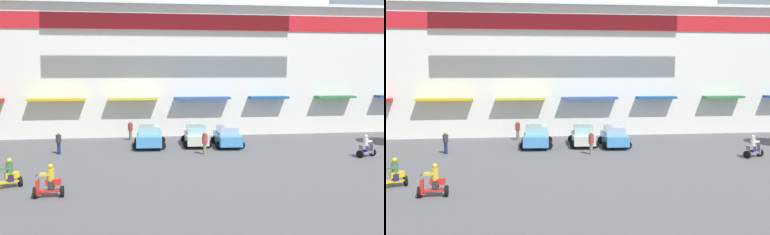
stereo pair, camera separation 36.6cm
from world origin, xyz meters
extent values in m
plane|color=#57575A|center=(0.00, 13.00, 0.00)|extent=(128.00, 128.00, 0.00)
cube|color=white|center=(0.00, 36.35, 5.66)|extent=(42.31, 12.70, 11.33)
cube|color=red|center=(0.00, 29.94, 9.89)|extent=(38.92, 0.12, 1.32)
cube|color=white|center=(0.00, 29.90, 11.45)|extent=(42.31, 0.70, 0.24)
cube|color=gold|center=(-12.26, 29.45, 3.38)|extent=(4.61, 1.10, 0.20)
cube|color=gold|center=(-5.98, 29.45, 3.38)|extent=(4.20, 1.10, 0.20)
cube|color=#30509F|center=(-0.03, 29.45, 3.38)|extent=(4.80, 1.10, 0.20)
cube|color=#1B5187|center=(5.90, 29.45, 3.38)|extent=(3.45, 1.10, 0.20)
cube|color=#317842|center=(12.13, 29.45, 3.38)|extent=(3.55, 1.10, 0.20)
cube|color=#478FCC|center=(-4.77, 25.12, 0.65)|extent=(2.06, 4.13, 0.77)
cube|color=#91C3C0|center=(-4.77, 25.12, 1.33)|extent=(1.69, 2.10, 0.58)
cylinder|color=black|center=(-5.62, 26.42, 0.30)|extent=(0.61, 0.20, 0.60)
cylinder|color=black|center=(-3.79, 26.32, 0.30)|extent=(0.61, 0.20, 0.60)
cylinder|color=black|center=(-5.76, 23.92, 0.30)|extent=(0.61, 0.20, 0.60)
cylinder|color=black|center=(-3.93, 23.82, 0.30)|extent=(0.61, 0.20, 0.60)
cube|color=beige|center=(-1.20, 25.34, 0.63)|extent=(1.79, 4.12, 0.71)
cube|color=#90C1C1|center=(-1.20, 25.34, 1.25)|extent=(1.48, 2.09, 0.54)
cylinder|color=black|center=(-1.94, 26.63, 0.30)|extent=(0.61, 0.19, 0.60)
cylinder|color=black|center=(-0.33, 26.56, 0.30)|extent=(0.61, 0.19, 0.60)
cylinder|color=black|center=(-2.06, 24.12, 0.30)|extent=(0.61, 0.19, 0.60)
cylinder|color=black|center=(-0.45, 24.05, 0.30)|extent=(0.61, 0.19, 0.60)
cube|color=#438ED0|center=(1.11, 24.55, 0.63)|extent=(1.81, 3.92, 0.73)
cube|color=#9FB3C6|center=(1.11, 24.55, 1.28)|extent=(1.50, 1.99, 0.56)
cylinder|color=black|center=(0.34, 25.78, 0.30)|extent=(0.61, 0.19, 0.60)
cylinder|color=black|center=(1.99, 25.70, 0.30)|extent=(0.61, 0.19, 0.60)
cylinder|color=black|center=(0.24, 23.39, 0.30)|extent=(0.61, 0.19, 0.60)
cylinder|color=black|center=(1.88, 23.32, 0.30)|extent=(0.61, 0.19, 0.60)
cylinder|color=black|center=(-11.66, 15.00, 0.26)|extent=(0.37, 0.53, 0.52)
cube|color=gold|center=(-12.18, 14.72, 0.32)|extent=(1.04, 0.73, 0.10)
cube|color=gold|center=(-11.99, 14.82, 0.64)|extent=(0.72, 0.57, 0.28)
cube|color=#261D49|center=(-12.08, 14.78, 0.52)|extent=(0.40, 0.41, 0.36)
cylinder|color=#436940|center=(-12.08, 14.78, 0.99)|extent=(0.43, 0.43, 0.58)
sphere|color=gold|center=(-12.08, 14.78, 1.39)|extent=(0.25, 0.25, 0.25)
cube|color=#436940|center=(-12.30, 14.66, 1.02)|extent=(0.55, 0.51, 0.10)
cylinder|color=black|center=(-10.47, 12.83, 0.26)|extent=(0.17, 0.53, 0.52)
cylinder|color=black|center=(-9.27, 12.89, 0.26)|extent=(0.17, 0.53, 0.52)
cube|color=red|center=(-9.87, 12.86, 0.32)|extent=(1.07, 0.33, 0.10)
cube|color=red|center=(-9.65, 12.87, 0.73)|extent=(0.69, 0.33, 0.28)
cube|color=red|center=(-10.35, 12.83, 0.51)|extent=(0.16, 0.33, 0.71)
cylinder|color=black|center=(-10.37, 12.83, 1.07)|extent=(0.06, 0.52, 0.04)
cube|color=#2B282D|center=(-9.75, 12.86, 0.61)|extent=(0.30, 0.33, 0.36)
cylinder|color=gold|center=(-9.75, 12.86, 1.07)|extent=(0.34, 0.34, 0.57)
sphere|color=gold|center=(-9.75, 12.86, 1.47)|extent=(0.25, 0.25, 0.25)
cube|color=gold|center=(-10.01, 12.85, 1.10)|extent=(0.46, 0.36, 0.10)
cylinder|color=black|center=(10.12, 19.67, 0.26)|extent=(0.34, 0.53, 0.52)
cylinder|color=black|center=(8.94, 19.14, 0.26)|extent=(0.34, 0.53, 0.52)
cube|color=gray|center=(9.53, 19.41, 0.32)|extent=(1.16, 0.72, 0.10)
cube|color=gray|center=(9.31, 19.31, 0.72)|extent=(0.79, 0.57, 0.28)
cube|color=gray|center=(10.00, 19.62, 0.50)|extent=(0.26, 0.35, 0.70)
cylinder|color=black|center=(10.03, 19.63, 1.06)|extent=(0.24, 0.49, 0.04)
cube|color=navy|center=(9.41, 19.36, 0.60)|extent=(0.39, 0.41, 0.36)
cylinder|color=silver|center=(9.41, 19.36, 1.04)|extent=(0.42, 0.42, 0.53)
sphere|color=silver|center=(9.41, 19.36, 1.41)|extent=(0.25, 0.25, 0.25)
cube|color=silver|center=(9.67, 19.47, 1.07)|extent=(0.54, 0.49, 0.10)
cylinder|color=#1D214A|center=(-11.12, 23.17, 0.41)|extent=(0.33, 0.33, 0.83)
cylinder|color=#302E35|center=(-11.12, 23.17, 1.09)|extent=(0.52, 0.52, 0.53)
sphere|color=tan|center=(-11.12, 23.17, 1.46)|extent=(0.22, 0.22, 0.22)
cylinder|color=gray|center=(-1.10, 21.70, 0.39)|extent=(0.33, 0.33, 0.78)
cylinder|color=#9E363E|center=(-1.10, 21.70, 1.10)|extent=(0.53, 0.53, 0.63)
sphere|color=tan|center=(-1.10, 21.70, 1.52)|extent=(0.22, 0.22, 0.22)
cylinder|color=#6D6752|center=(-6.24, 28.39, 0.42)|extent=(0.27, 0.27, 0.84)
cylinder|color=maroon|center=(-6.24, 28.39, 1.13)|extent=(0.44, 0.44, 0.58)
sphere|color=tan|center=(-6.24, 28.39, 1.53)|extent=(0.23, 0.23, 0.23)
camera|label=1|loc=(-5.92, -7.02, 5.90)|focal=40.03mm
camera|label=2|loc=(-5.56, -7.06, 5.90)|focal=40.03mm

